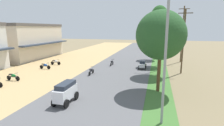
# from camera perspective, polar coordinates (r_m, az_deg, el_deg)

# --- Properties ---
(shophouse_mid) EXTENTS (7.87, 13.88, 6.90)m
(shophouse_mid) POSITION_cam_1_polar(r_m,az_deg,el_deg) (39.81, -25.10, 6.50)
(shophouse_mid) COLOR beige
(shophouse_mid) RESTS_ON ground
(parked_motorbike_fourth) EXTENTS (1.80, 0.54, 0.94)m
(parked_motorbike_fourth) POSITION_cam_1_polar(r_m,az_deg,el_deg) (23.41, -29.51, -3.81)
(parked_motorbike_fourth) COLOR black
(parked_motorbike_fourth) RESTS_ON dirt_shoulder
(parked_motorbike_fifth) EXTENTS (1.80, 0.54, 0.94)m
(parked_motorbike_fifth) POSITION_cam_1_polar(r_m,az_deg,el_deg) (27.95, -20.96, -0.82)
(parked_motorbike_fifth) COLOR black
(parked_motorbike_fifth) RESTS_ON dirt_shoulder
(parked_motorbike_sixth) EXTENTS (1.80, 0.54, 0.94)m
(parked_motorbike_sixth) POSITION_cam_1_polar(r_m,az_deg,el_deg) (30.52, -17.88, 0.36)
(parked_motorbike_sixth) COLOR black
(parked_motorbike_sixth) RESTS_ON dirt_shoulder
(median_tree_nearest) EXTENTS (4.56, 4.56, 7.67)m
(median_tree_nearest) POSITION_cam_1_polar(r_m,az_deg,el_deg) (16.82, 15.59, 8.72)
(median_tree_nearest) COLOR #4C351E
(median_tree_nearest) RESTS_ON median_strip
(median_tree_second) EXTENTS (3.82, 3.82, 7.81)m
(median_tree_second) POSITION_cam_1_polar(r_m,az_deg,el_deg) (23.10, 15.97, 10.80)
(median_tree_second) COLOR #4C351E
(median_tree_second) RESTS_ON median_strip
(median_tree_third) EXTENTS (3.42, 3.42, 8.75)m
(median_tree_third) POSITION_cam_1_polar(r_m,az_deg,el_deg) (29.23, 15.90, 12.61)
(median_tree_third) COLOR #4C351E
(median_tree_third) RESTS_ON median_strip
(median_tree_fourth) EXTENTS (3.27, 3.27, 10.23)m
(median_tree_fourth) POSITION_cam_1_polar(r_m,az_deg,el_deg) (35.57, 15.17, 14.25)
(median_tree_fourth) COLOR #4C351E
(median_tree_fourth) RESTS_ON median_strip
(median_tree_fifth) EXTENTS (3.83, 3.83, 7.37)m
(median_tree_fifth) POSITION_cam_1_polar(r_m,az_deg,el_deg) (49.80, 15.14, 10.07)
(median_tree_fifth) COLOR #4C351E
(median_tree_fifth) RESTS_ON median_strip
(streetlamp_near) EXTENTS (3.16, 0.20, 8.05)m
(streetlamp_near) POSITION_cam_1_polar(r_m,az_deg,el_deg) (10.87, 17.07, 3.48)
(streetlamp_near) COLOR gray
(streetlamp_near) RESTS_ON median_strip
(streetlamp_mid) EXTENTS (3.16, 0.20, 7.10)m
(streetlamp_mid) POSITION_cam_1_polar(r_m,az_deg,el_deg) (25.79, 15.72, 6.73)
(streetlamp_mid) COLOR gray
(streetlamp_mid) RESTS_ON median_strip
(streetlamp_far) EXTENTS (3.16, 0.20, 7.65)m
(streetlamp_far) POSITION_cam_1_polar(r_m,az_deg,el_deg) (53.50, 15.27, 9.23)
(streetlamp_far) COLOR gray
(streetlamp_far) RESTS_ON median_strip
(utility_pole_near) EXTENTS (1.80, 0.20, 9.81)m
(utility_pole_near) POSITION_cam_1_polar(r_m,az_deg,el_deg) (33.64, 21.97, 8.86)
(utility_pole_near) COLOR brown
(utility_pole_near) RESTS_ON ground
(utility_pole_far) EXTENTS (1.80, 0.20, 8.45)m
(utility_pole_far) POSITION_cam_1_polar(r_m,az_deg,el_deg) (25.05, 22.23, 6.70)
(utility_pole_far) COLOR brown
(utility_pole_far) RESTS_ON ground
(car_van_white) EXTENTS (1.19, 2.41, 1.67)m
(car_van_white) POSITION_cam_1_polar(r_m,az_deg,el_deg) (14.81, -14.90, -9.01)
(car_van_white) COLOR silver
(car_van_white) RESTS_ON road_strip
(car_hatchback_silver) EXTENTS (1.04, 2.00, 1.23)m
(car_hatchback_silver) POSITION_cam_1_polar(r_m,az_deg,el_deg) (26.52, 9.90, -0.43)
(car_hatchback_silver) COLOR #B7BCC1
(car_hatchback_silver) RESTS_ON road_strip
(motorbike_ahead_third) EXTENTS (0.54, 1.80, 0.94)m
(motorbike_ahead_third) POSITION_cam_1_polar(r_m,az_deg,el_deg) (23.11, -6.75, -2.52)
(motorbike_ahead_third) COLOR black
(motorbike_ahead_third) RESTS_ON road_strip
(motorbike_ahead_fourth) EXTENTS (0.54, 1.80, 0.94)m
(motorbike_ahead_fourth) POSITION_cam_1_polar(r_m,az_deg,el_deg) (28.58, -0.01, 0.23)
(motorbike_ahead_fourth) COLOR black
(motorbike_ahead_fourth) RESTS_ON road_strip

